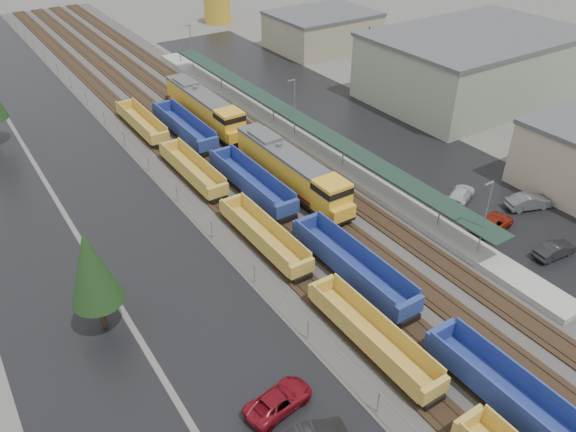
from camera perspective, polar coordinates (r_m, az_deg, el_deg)
name	(u,v)px	position (r m, az deg, el deg)	size (l,w,h in m)	color
ballast_strip	(194,128)	(77.15, -9.52, 8.77)	(20.00, 160.00, 0.08)	#302D2B
trackbed	(194,128)	(77.11, -9.53, 8.85)	(14.60, 160.00, 0.22)	black
west_parking_lot	(82,157)	(73.13, -20.19, 5.65)	(10.00, 160.00, 0.02)	black
east_commuter_lot	(352,122)	(78.57, 6.48, 9.46)	(16.00, 100.00, 0.02)	black
station_platform	(294,133)	(73.02, 0.65, 8.38)	(3.00, 80.00, 8.00)	#9E9B93
chainlink_fence	(128,139)	(72.25, -15.94, 7.54)	(0.08, 160.04, 2.02)	gray
industrial_buildings	(474,75)	(87.12, 18.36, 13.43)	(32.52, 75.30, 9.50)	tan
tree_west_near	(91,268)	(43.61, -19.39, -5.02)	(3.96, 3.96, 9.00)	#332316
tree_east	(368,50)	(87.57, 8.11, 16.39)	(4.40, 4.40, 10.00)	#332316
locomotive_lead	(292,171)	(60.61, 0.44, 4.59)	(2.99, 19.72, 4.46)	black
locomotive_trail	(205,108)	(77.23, -8.42, 10.80)	(2.99, 19.72, 4.46)	black
well_string_yellow	(311,281)	(47.45, 2.39, -6.57)	(2.46, 90.55, 2.19)	gold
well_string_blue	(352,266)	(49.09, 6.50, -5.05)	(2.79, 83.86, 2.47)	navy
storage_tank	(217,9)	(128.18, -7.19, 20.15)	(5.68, 5.68, 5.68)	gold
parked_car_west_c	(279,401)	(39.35, -0.95, -18.25)	(4.98, 2.30, 1.38)	maroon
parked_car_east_a	(555,250)	(56.98, 25.49, -3.12)	(4.33, 1.51, 1.43)	black
parked_car_east_b	(493,223)	(58.65, 20.10, -0.66)	(5.00, 2.30, 1.39)	maroon
parked_car_east_c	(461,194)	(62.41, 17.14, 2.12)	(4.87, 1.98, 1.41)	silver
parked_car_east_e	(529,202)	(63.37, 23.26, 1.35)	(4.83, 1.68, 1.59)	#515255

